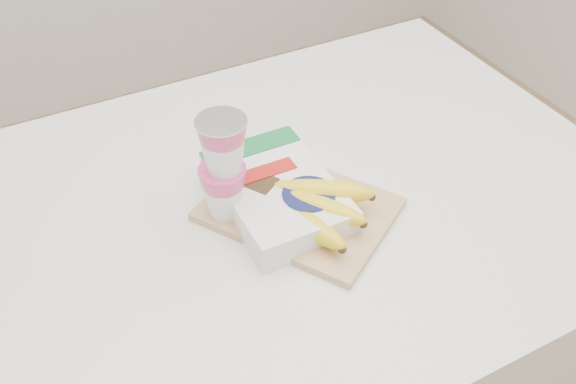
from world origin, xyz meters
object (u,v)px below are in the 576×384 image
at_px(table, 267,367).
at_px(cutting_board, 299,209).
at_px(cereal_box, 277,194).
at_px(bananas, 308,205).
at_px(yogurt_stack, 223,165).

xyz_separation_m(table, cutting_board, (0.05, -0.05, 0.50)).
height_order(cutting_board, cereal_box, cereal_box).
relative_size(table, bananas, 6.03).
height_order(cutting_board, yogurt_stack, yogurt_stack).
distance_m(cutting_board, bananas, 0.05).
bearing_deg(cutting_board, cereal_box, 97.39).
bearing_deg(bananas, cutting_board, 90.87).
xyz_separation_m(table, cereal_box, (0.02, -0.01, 0.52)).
bearing_deg(yogurt_stack, cutting_board, -20.91).
xyz_separation_m(yogurt_stack, cereal_box, (0.09, -0.01, -0.09)).
xyz_separation_m(table, bananas, (0.05, -0.08, 0.54)).
height_order(table, yogurt_stack, yogurt_stack).
relative_size(yogurt_stack, cereal_box, 0.71).
bearing_deg(bananas, yogurt_stack, 147.26).
relative_size(bananas, yogurt_stack, 1.18).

